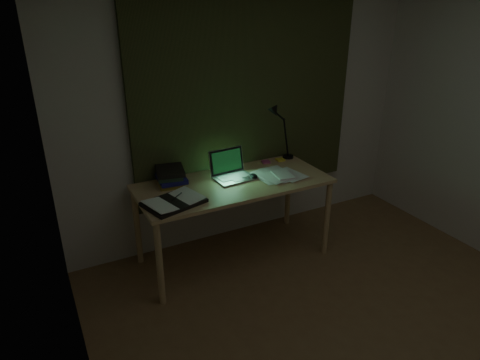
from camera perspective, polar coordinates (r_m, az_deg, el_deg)
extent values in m
cube|color=silver|center=(4.01, 0.78, 9.43)|extent=(3.50, 0.00, 2.50)
cube|color=silver|center=(1.73, -20.06, -12.33)|extent=(0.00, 4.00, 2.50)
cube|color=#2D341A|center=(3.93, 1.07, 12.13)|extent=(2.20, 0.06, 2.00)
ellipsoid|color=black|center=(3.72, 1.83, 0.51)|extent=(0.08, 0.11, 0.04)
cube|color=yellow|center=(4.15, 5.40, 2.72)|extent=(0.08, 0.08, 0.02)
cube|color=#C44C87|center=(4.08, 3.48, 2.44)|extent=(0.09, 0.09, 0.02)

